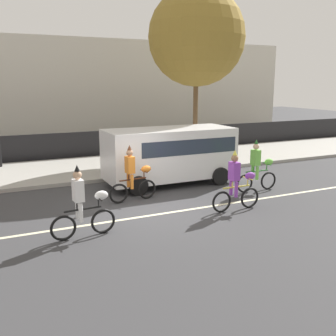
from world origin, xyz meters
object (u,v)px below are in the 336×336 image
Objects in this scene: parade_cyclist_orange at (133,177)px; parade_cyclist_purple at (237,184)px; parade_cyclist_lime at (258,169)px; parade_cyclist_zebra at (83,206)px; parked_van_white at (171,152)px; pedestrian_onlooker at (148,146)px.

parade_cyclist_purple is at bearing -41.35° from parade_cyclist_orange.
parade_cyclist_orange is at bearing 170.71° from parade_cyclist_lime.
parade_cyclist_orange is 3.44m from parade_cyclist_purple.
parade_cyclist_orange and parade_cyclist_purple have the same top height.
parade_cyclist_zebra is at bearing -132.74° from parade_cyclist_orange.
parked_van_white reaches higher than parade_cyclist_orange.
parade_cyclist_zebra is 1.00× the size of parade_cyclist_purple.
parade_cyclist_lime is 5.80m from pedestrian_onlooker.
parade_cyclist_orange is 2.71m from parked_van_white.
parade_cyclist_lime is at bearing 13.90° from parade_cyclist_zebra.
parade_cyclist_lime is at bearing 37.73° from parade_cyclist_purple.
parade_cyclist_purple reaches higher than pedestrian_onlooker.
parade_cyclist_orange reaches higher than pedestrian_onlooker.
parade_cyclist_zebra is 0.38× the size of parked_van_white.
parked_van_white reaches higher than pedestrian_onlooker.
parade_cyclist_zebra is at bearing -137.76° from parked_van_white.
parade_cyclist_orange is at bearing -117.44° from pedestrian_onlooker.
parade_cyclist_zebra and parade_cyclist_purple have the same top height.
parade_cyclist_purple is (2.58, -2.27, 0.00)m from parade_cyclist_orange.
parade_cyclist_orange is at bearing 138.65° from parade_cyclist_purple.
parked_van_white is 3.09× the size of pedestrian_onlooker.
parade_cyclist_orange is at bearing -143.97° from parked_van_white.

